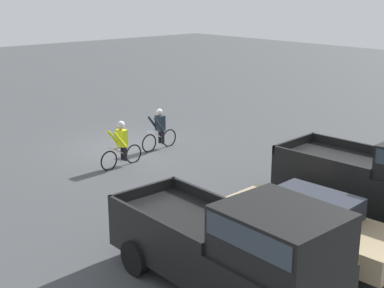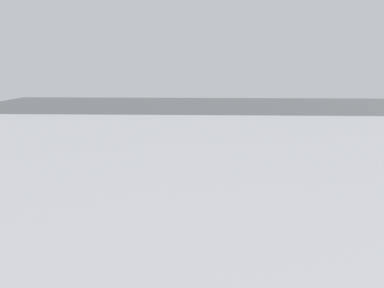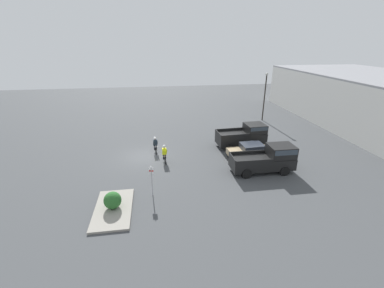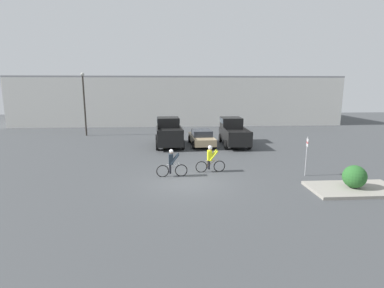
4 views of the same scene
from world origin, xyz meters
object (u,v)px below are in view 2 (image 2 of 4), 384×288
at_px(sedan_0, 169,176).
at_px(cyclist_0, 182,140).
at_px(cyclist_1, 209,139).
at_px(pickup_truck_1, 119,170).
at_px(fire_lane_sign, 123,131).
at_px(shrub, 116,132).
at_px(pickup_truck_0, 217,170).

height_order(sedan_0, cyclist_0, cyclist_0).
relative_size(cyclist_0, cyclist_1, 1.01).
relative_size(pickup_truck_1, fire_lane_sign, 2.30).
bearing_deg(shrub, pickup_truck_1, 106.55).
relative_size(sedan_0, pickup_truck_1, 0.87).
distance_m(sedan_0, pickup_truck_1, 2.86).
xyz_separation_m(pickup_truck_0, fire_lane_sign, (7.91, -9.50, 0.20)).
distance_m(cyclist_0, fire_lane_sign, 5.50).
bearing_deg(shrub, cyclist_0, 151.24).
xyz_separation_m(pickup_truck_0, pickup_truck_1, (5.63, 0.07, -0.03)).
bearing_deg(cyclist_1, fire_lane_sign, -2.66).
bearing_deg(pickup_truck_0, cyclist_0, -73.04).
relative_size(pickup_truck_0, shrub, 4.51).
distance_m(sedan_0, cyclist_1, 9.25).
bearing_deg(pickup_truck_0, pickup_truck_1, 0.70).
bearing_deg(sedan_0, shrub, -61.48).
distance_m(sedan_0, shrub, 13.41).
relative_size(pickup_truck_1, cyclist_0, 2.90).
height_order(cyclist_0, shrub, cyclist_0).
xyz_separation_m(sedan_0, pickup_truck_1, (2.80, 0.33, 0.47)).
xyz_separation_m(cyclist_1, fire_lane_sign, (7.65, -0.35, 0.58)).
bearing_deg(cyclist_0, cyclist_1, -161.37).
bearing_deg(cyclist_1, pickup_truck_0, 91.64).
height_order(pickup_truck_0, pickup_truck_1, pickup_truck_0).
distance_m(cyclist_1, shrub, 9.42).
bearing_deg(fire_lane_sign, shrub, -62.52).
bearing_deg(shrub, fire_lane_sign, 117.48).
xyz_separation_m(cyclist_0, fire_lane_sign, (5.35, -1.13, 0.53)).
distance_m(pickup_truck_0, cyclist_1, 9.16).
relative_size(pickup_truck_0, sedan_0, 1.11).
xyz_separation_m(sedan_0, fire_lane_sign, (5.08, -9.24, 0.69)).
xyz_separation_m(cyclist_0, cyclist_1, (-2.29, -0.77, -0.05)).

